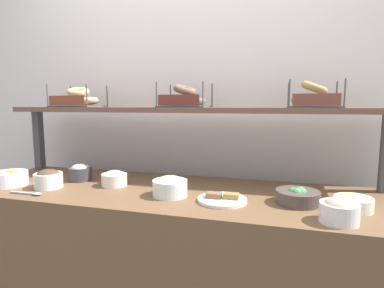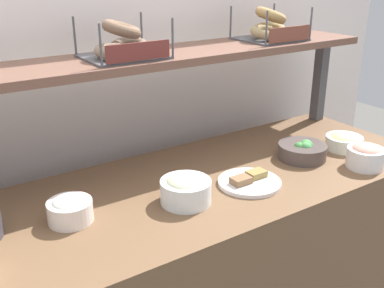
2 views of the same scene
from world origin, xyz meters
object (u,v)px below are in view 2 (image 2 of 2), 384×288
Objects in this scene: bowl_egg_salad at (344,141)px; bagel_basket_poppy at (123,45)px; serving_plate_white at (249,182)px; bagel_basket_everything at (270,28)px; bowl_lox_spread at (366,156)px; bowl_veggie_mix at (302,151)px; bowl_scallion_spread at (186,189)px; bowl_cream_cheese at (70,209)px.

bowl_egg_salad is 0.54× the size of bagel_basket_poppy.
bowl_egg_salad reaches higher than serving_plate_white.
bagel_basket_everything is (0.70, 0.01, 0.00)m from bagel_basket_poppy.
bagel_basket_everything reaches higher than bowl_lox_spread.
bowl_veggie_mix is at bearing 173.45° from bowl_egg_salad.
bagel_basket_everything is at bearing 76.31° from bowl_veggie_mix.
bowl_lox_spread is 0.49m from serving_plate_white.
bowl_egg_salad is 1.08× the size of bowl_lox_spread.
bowl_scallion_spread is 0.75× the size of serving_plate_white.
bowl_scallion_spread is at bearing -178.58° from bowl_egg_salad.
bowl_veggie_mix reaches higher than serving_plate_white.
bowl_lox_spread is 0.74× the size of bowl_veggie_mix.
bowl_scallion_spread is 0.55m from bagel_basket_poppy.
serving_plate_white is at bearing -10.29° from bowl_cream_cheese.
bowl_egg_salad is at bearing -6.55° from bowl_veggie_mix.
bowl_egg_salad is 0.23m from bowl_veggie_mix.
bowl_veggie_mix is 0.34m from serving_plate_white.
bowl_egg_salad is 0.19m from bowl_lox_spread.
bagel_basket_everything reaches higher than bowl_egg_salad.
bowl_lox_spread reaches higher than bowl_veggie_mix.
bowl_egg_salad is at bearing -21.36° from bagel_basket_poppy.
serving_plate_white is 0.66m from bagel_basket_poppy.
bowl_cream_cheese reaches higher than bowl_veggie_mix.
serving_plate_white is 0.73m from bagel_basket_everything.
serving_plate_white is (-0.47, 0.13, -0.04)m from bowl_lox_spread.
bowl_lox_spread is at bearing -33.29° from bagel_basket_poppy.
bagel_basket_everything is at bearing 28.31° from bowl_scallion_spread.
serving_plate_white is at bearing -169.45° from bowl_veggie_mix.
bowl_egg_salad is at bearing 63.54° from bowl_lox_spread.
bowl_egg_salad is at bearing 1.42° from bowl_scallion_spread.
bowl_cream_cheese reaches higher than serving_plate_white.
bowl_veggie_mix is (0.60, 0.05, -0.02)m from bowl_scallion_spread.
bagel_basket_everything is (1.03, 0.27, 0.44)m from bowl_cream_cheese.
bowl_cream_cheese is 0.63m from serving_plate_white.
serving_plate_white is 0.86× the size of bagel_basket_everything.
bowl_lox_spread is at bearing -12.70° from bowl_cream_cheese.
bowl_lox_spread is 0.54× the size of bagel_basket_everything.
bowl_veggie_mix is at bearing -103.69° from bagel_basket_everything.
bowl_egg_salad is at bearing -66.77° from bagel_basket_everything.
bowl_scallion_spread is 0.64× the size of bagel_basket_everything.
bagel_basket_poppy is at bearing 37.72° from bowl_cream_cheese.
bowl_cream_cheese is at bearing 164.94° from bowl_scallion_spread.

